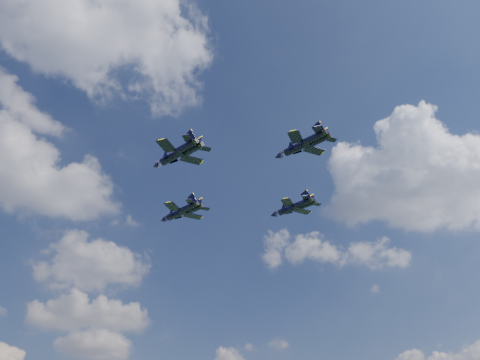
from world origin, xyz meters
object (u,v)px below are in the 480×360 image
jet_left (171,157)px  jet_right (288,209)px  jet_slot (296,148)px  jet_lead (176,214)px

jet_left → jet_right: bearing=-0.2°
jet_right → jet_left: bearing=-180.0°
jet_left → jet_right: size_ratio=1.00×
jet_left → jet_slot: size_ratio=1.03×
jet_lead → jet_left: bearing=-133.9°
jet_right → jet_slot: 29.28m
jet_left → jet_slot: jet_slot is taller
jet_lead → jet_right: bearing=-43.1°
jet_right → jet_lead: bearing=137.4°
jet_left → jet_lead: bearing=46.4°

